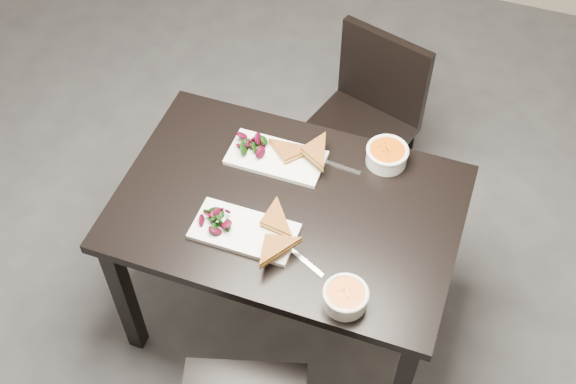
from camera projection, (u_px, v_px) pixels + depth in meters
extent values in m
plane|color=#47474C|center=(196.00, 283.00, 3.21)|extent=(5.00, 5.00, 0.00)
cube|color=black|center=(288.00, 208.00, 2.55)|extent=(1.20, 0.80, 0.04)
cube|color=black|center=(125.00, 297.00, 2.76)|extent=(0.06, 0.06, 0.71)
cube|color=black|center=(197.00, 169.00, 3.16)|extent=(0.06, 0.06, 0.71)
cube|color=black|center=(442.00, 237.00, 2.93)|extent=(0.06, 0.06, 0.71)
cube|color=black|center=(356.00, 134.00, 3.19)|extent=(0.52, 0.52, 0.04)
cube|color=black|center=(298.00, 174.00, 3.34)|extent=(0.05, 0.05, 0.41)
cube|color=black|center=(364.00, 211.00, 3.20)|extent=(0.05, 0.05, 0.41)
cube|color=black|center=(341.00, 128.00, 3.52)|extent=(0.05, 0.05, 0.41)
cube|color=black|center=(406.00, 161.00, 3.39)|extent=(0.05, 0.05, 0.41)
cube|color=black|center=(384.00, 73.00, 3.11)|extent=(0.41, 0.16, 0.40)
cube|color=white|center=(244.00, 231.00, 2.45)|extent=(0.35, 0.18, 0.02)
cylinder|color=white|center=(345.00, 298.00, 2.27)|extent=(0.14, 0.14, 0.05)
cylinder|color=orange|center=(346.00, 294.00, 2.25)|extent=(0.12, 0.12, 0.02)
torus|color=white|center=(346.00, 293.00, 2.25)|extent=(0.15, 0.15, 0.01)
cube|color=silver|center=(303.00, 259.00, 2.39)|extent=(0.17, 0.09, 0.00)
cube|color=white|center=(276.00, 158.00, 2.66)|extent=(0.35, 0.18, 0.02)
cylinder|color=white|center=(387.00, 156.00, 2.64)|extent=(0.15, 0.15, 0.06)
cylinder|color=orange|center=(387.00, 151.00, 2.62)|extent=(0.13, 0.13, 0.02)
torus|color=white|center=(388.00, 150.00, 2.61)|extent=(0.16, 0.16, 0.02)
cube|color=silver|center=(337.00, 166.00, 2.65)|extent=(0.18, 0.03, 0.00)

